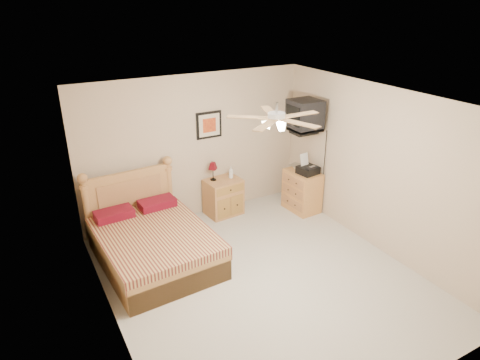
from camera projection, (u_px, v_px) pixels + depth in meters
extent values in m
plane|color=#ADA89C|center=(263.00, 279.00, 5.97)|extent=(4.50, 4.50, 0.00)
cube|color=white|center=(267.00, 102.00, 4.97)|extent=(4.00, 4.50, 0.04)
cube|color=tan|center=(195.00, 148.00, 7.28)|extent=(4.00, 0.04, 2.50)
cube|color=tan|center=(404.00, 299.00, 3.67)|extent=(4.00, 0.04, 2.50)
cube|color=tan|center=(107.00, 238.00, 4.59)|extent=(0.04, 4.50, 2.50)
cube|color=tan|center=(379.00, 170.00, 6.36)|extent=(0.04, 4.50, 2.50)
cube|color=#A87942|center=(223.00, 197.00, 7.63)|extent=(0.65, 0.51, 0.66)
imported|color=white|center=(231.00, 172.00, 7.54)|extent=(0.10, 0.10, 0.21)
cube|color=black|center=(209.00, 125.00, 7.23)|extent=(0.46, 0.04, 0.46)
cube|color=#AB7237|center=(302.00, 191.00, 7.76)|extent=(0.48, 0.66, 0.75)
imported|color=beige|center=(294.00, 168.00, 7.72)|extent=(0.23, 0.27, 0.02)
imported|color=gray|center=(295.00, 167.00, 7.71)|extent=(0.29, 0.34, 0.02)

